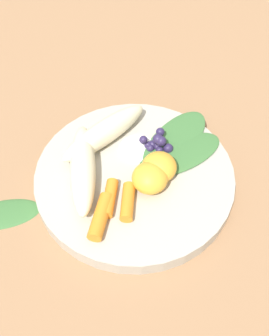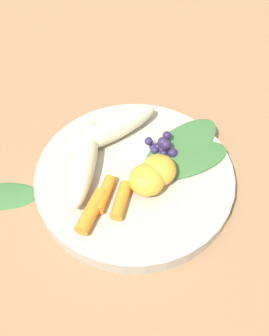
% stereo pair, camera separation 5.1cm
% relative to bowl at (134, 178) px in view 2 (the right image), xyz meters
% --- Properties ---
extents(ground_plane, '(2.40, 2.40, 0.00)m').
position_rel_bowl_xyz_m(ground_plane, '(0.00, 0.00, -0.01)').
color(ground_plane, '#99704C').
extents(bowl, '(0.27, 0.27, 0.02)m').
position_rel_bowl_xyz_m(bowl, '(0.00, 0.00, 0.00)').
color(bowl, '#B2AD9E').
rests_on(bowl, ground_plane).
extents(banana_peeled_left, '(0.15, 0.08, 0.03)m').
position_rel_bowl_xyz_m(banana_peeled_left, '(0.02, 0.06, 0.03)').
color(banana_peeled_left, beige).
rests_on(banana_peeled_left, bowl).
extents(banana_peeled_right, '(0.08, 0.15, 0.03)m').
position_rel_bowl_xyz_m(banana_peeled_right, '(0.07, 0.01, 0.03)').
color(banana_peeled_right, beige).
rests_on(banana_peeled_right, bowl).
extents(orange_segment_near, '(0.05, 0.05, 0.03)m').
position_rel_bowl_xyz_m(orange_segment_near, '(-0.02, -0.03, 0.03)').
color(orange_segment_near, '#F4A833').
rests_on(orange_segment_near, bowl).
extents(orange_segment_far, '(0.05, 0.05, 0.03)m').
position_rel_bowl_xyz_m(orange_segment_far, '(-0.03, -0.01, 0.03)').
color(orange_segment_far, '#F4A833').
rests_on(orange_segment_far, bowl).
extents(carrot_front, '(0.05, 0.04, 0.02)m').
position_rel_bowl_xyz_m(carrot_front, '(-0.03, 0.05, 0.02)').
color(carrot_front, orange).
rests_on(carrot_front, bowl).
extents(carrot_mid_left, '(0.06, 0.05, 0.02)m').
position_rel_bowl_xyz_m(carrot_mid_left, '(-0.05, 0.07, 0.02)').
color(carrot_mid_left, orange).
rests_on(carrot_mid_left, bowl).
extents(carrot_mid_right, '(0.05, 0.04, 0.02)m').
position_rel_bowl_xyz_m(carrot_mid_right, '(-0.04, 0.03, 0.02)').
color(carrot_mid_right, orange).
rests_on(carrot_mid_right, bowl).
extents(blueberry_pile, '(0.04, 0.04, 0.03)m').
position_rel_bowl_xyz_m(blueberry_pile, '(0.02, -0.05, 0.02)').
color(blueberry_pile, '#2D234C').
rests_on(blueberry_pile, bowl).
extents(coconut_shred_patch, '(0.05, 0.05, 0.00)m').
position_rel_bowl_xyz_m(coconut_shred_patch, '(0.04, -0.02, 0.01)').
color(coconut_shred_patch, white).
rests_on(coconut_shred_patch, bowl).
extents(kale_leaf_left, '(0.07, 0.13, 0.00)m').
position_rel_bowl_xyz_m(kale_leaf_left, '(0.00, -0.07, 0.01)').
color(kale_leaf_left, '#3D7038').
rests_on(kale_leaf_left, bowl).
extents(kale_leaf_right, '(0.11, 0.15, 0.00)m').
position_rel_bowl_xyz_m(kale_leaf_right, '(0.03, -0.08, 0.01)').
color(kale_leaf_right, '#3D7038').
rests_on(kale_leaf_right, bowl).
extents(kale_leaf_stray, '(0.07, 0.10, 0.01)m').
position_rel_bowl_xyz_m(kale_leaf_stray, '(0.03, 0.18, -0.01)').
color(kale_leaf_stray, '#3D7038').
rests_on(kale_leaf_stray, ground_plane).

